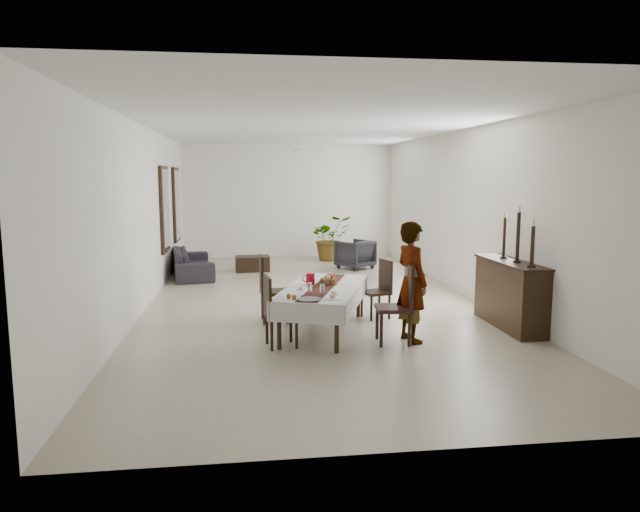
# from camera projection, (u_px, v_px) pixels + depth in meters

# --- Properties ---
(floor) EXTENTS (6.00, 12.00, 0.00)m
(floor) POSITION_uv_depth(u_px,v_px,m) (313.00, 300.00, 10.69)
(floor) COLOR #B9AF93
(floor) RESTS_ON ground
(ceiling) EXTENTS (6.00, 12.00, 0.02)m
(ceiling) POSITION_uv_depth(u_px,v_px,m) (313.00, 126.00, 10.25)
(ceiling) COLOR white
(ceiling) RESTS_ON wall_back
(wall_back) EXTENTS (6.00, 0.02, 3.20)m
(wall_back) POSITION_uv_depth(u_px,v_px,m) (289.00, 201.00, 16.36)
(wall_back) COLOR white
(wall_back) RESTS_ON floor
(wall_front) EXTENTS (6.00, 0.02, 3.20)m
(wall_front) POSITION_uv_depth(u_px,v_px,m) (400.00, 265.00, 4.58)
(wall_front) COLOR white
(wall_front) RESTS_ON floor
(wall_left) EXTENTS (0.02, 12.00, 3.20)m
(wall_left) POSITION_uv_depth(u_px,v_px,m) (145.00, 217.00, 10.09)
(wall_left) COLOR white
(wall_left) RESTS_ON floor
(wall_right) EXTENTS (0.02, 12.00, 3.20)m
(wall_right) POSITION_uv_depth(u_px,v_px,m) (469.00, 214.00, 10.85)
(wall_right) COLOR white
(wall_right) RESTS_ON floor
(dining_table_top) EXTENTS (1.54, 2.31, 0.04)m
(dining_table_top) POSITION_uv_depth(u_px,v_px,m) (323.00, 289.00, 8.47)
(dining_table_top) COLOR black
(dining_table_top) RESTS_ON table_leg_fl
(table_leg_fl) EXTENTS (0.08, 0.08, 0.62)m
(table_leg_fl) POSITION_uv_depth(u_px,v_px,m) (279.00, 327.00, 7.62)
(table_leg_fl) COLOR black
(table_leg_fl) RESTS_ON floor
(table_leg_fr) EXTENTS (0.08, 0.08, 0.62)m
(table_leg_fr) POSITION_uv_depth(u_px,v_px,m) (337.00, 330.00, 7.46)
(table_leg_fr) COLOR black
(table_leg_fr) RESTS_ON floor
(table_leg_bl) EXTENTS (0.08, 0.08, 0.62)m
(table_leg_bl) POSITION_uv_depth(u_px,v_px,m) (312.00, 296.00, 9.58)
(table_leg_bl) COLOR black
(table_leg_bl) RESTS_ON floor
(table_leg_br) EXTENTS (0.08, 0.08, 0.62)m
(table_leg_br) POSITION_uv_depth(u_px,v_px,m) (358.00, 298.00, 9.42)
(table_leg_br) COLOR black
(table_leg_br) RESTS_ON floor
(tablecloth_top) EXTENTS (1.75, 2.51, 0.01)m
(tablecloth_top) POSITION_uv_depth(u_px,v_px,m) (323.00, 287.00, 8.47)
(tablecloth_top) COLOR silver
(tablecloth_top) RESTS_ON dining_table_top
(tablecloth_drape_left) EXTENTS (0.76, 2.17, 0.27)m
(tablecloth_drape_left) POSITION_uv_depth(u_px,v_px,m) (289.00, 294.00, 8.59)
(tablecloth_drape_left) COLOR silver
(tablecloth_drape_left) RESTS_ON dining_table_top
(tablecloth_drape_right) EXTENTS (0.76, 2.17, 0.27)m
(tablecloth_drape_right) POSITION_uv_depth(u_px,v_px,m) (358.00, 297.00, 8.38)
(tablecloth_drape_right) COLOR silver
(tablecloth_drape_right) RESTS_ON dining_table_top
(tablecloth_drape_near) EXTENTS (0.99, 0.35, 0.27)m
(tablecloth_drape_near) POSITION_uv_depth(u_px,v_px,m) (305.00, 314.00, 7.38)
(tablecloth_drape_near) COLOR silver
(tablecloth_drape_near) RESTS_ON dining_table_top
(tablecloth_drape_far) EXTENTS (0.99, 0.35, 0.27)m
(tablecloth_drape_far) POSITION_uv_depth(u_px,v_px,m) (336.00, 282.00, 9.59)
(tablecloth_drape_far) COLOR white
(tablecloth_drape_far) RESTS_ON dining_table_top
(table_runner) EXTENTS (1.03, 2.20, 0.00)m
(table_runner) POSITION_uv_depth(u_px,v_px,m) (323.00, 287.00, 8.47)
(table_runner) COLOR #572118
(table_runner) RESTS_ON tablecloth_top
(red_pitcher) EXTENTS (0.17, 0.17, 0.18)m
(red_pitcher) POSITION_uv_depth(u_px,v_px,m) (310.00, 279.00, 8.63)
(red_pitcher) COLOR maroon
(red_pitcher) RESTS_ON tablecloth_top
(pitcher_handle) EXTENTS (0.11, 0.05, 0.11)m
(pitcher_handle) POSITION_uv_depth(u_px,v_px,m) (306.00, 279.00, 8.65)
(pitcher_handle) COLOR maroon
(pitcher_handle) RESTS_ON red_pitcher
(wine_glass_near) EXTENTS (0.06, 0.06, 0.15)m
(wine_glass_near) POSITION_uv_depth(u_px,v_px,m) (322.00, 290.00, 7.88)
(wine_glass_near) COLOR white
(wine_glass_near) RESTS_ON tablecloth_top
(wine_glass_mid) EXTENTS (0.06, 0.06, 0.15)m
(wine_glass_mid) POSITION_uv_depth(u_px,v_px,m) (310.00, 288.00, 8.00)
(wine_glass_mid) COLOR white
(wine_glass_mid) RESTS_ON tablecloth_top
(wine_glass_far) EXTENTS (0.06, 0.06, 0.15)m
(wine_glass_far) POSITION_uv_depth(u_px,v_px,m) (326.00, 281.00, 8.49)
(wine_glass_far) COLOR silver
(wine_glass_far) RESTS_ON tablecloth_top
(teacup_right) EXTENTS (0.08, 0.08, 0.05)m
(teacup_right) POSITION_uv_depth(u_px,v_px,m) (334.00, 293.00, 7.89)
(teacup_right) COLOR silver
(teacup_right) RESTS_ON saucer_right
(saucer_right) EXTENTS (0.13, 0.13, 0.01)m
(saucer_right) POSITION_uv_depth(u_px,v_px,m) (334.00, 294.00, 7.90)
(saucer_right) COLOR silver
(saucer_right) RESTS_ON tablecloth_top
(teacup_left) EXTENTS (0.08, 0.08, 0.05)m
(teacup_left) POSITION_uv_depth(u_px,v_px,m) (301.00, 288.00, 8.22)
(teacup_left) COLOR silver
(teacup_left) RESTS_ON saucer_left
(saucer_left) EXTENTS (0.13, 0.13, 0.01)m
(saucer_left) POSITION_uv_depth(u_px,v_px,m) (301.00, 290.00, 8.22)
(saucer_left) COLOR white
(saucer_left) RESTS_ON tablecloth_top
(plate_near_right) EXTENTS (0.21, 0.21, 0.01)m
(plate_near_right) POSITION_uv_depth(u_px,v_px,m) (332.00, 298.00, 7.63)
(plate_near_right) COLOR white
(plate_near_right) RESTS_ON tablecloth_top
(bread_near_right) EXTENTS (0.08, 0.08, 0.08)m
(bread_near_right) POSITION_uv_depth(u_px,v_px,m) (332.00, 297.00, 7.63)
(bread_near_right) COLOR #DBB46A
(bread_near_right) RESTS_ON plate_near_right
(plate_near_left) EXTENTS (0.21, 0.21, 0.01)m
(plate_near_left) POSITION_uv_depth(u_px,v_px,m) (294.00, 295.00, 7.88)
(plate_near_left) COLOR white
(plate_near_left) RESTS_ON tablecloth_top
(plate_far_left) EXTENTS (0.21, 0.21, 0.01)m
(plate_far_left) POSITION_uv_depth(u_px,v_px,m) (312.00, 280.00, 9.00)
(plate_far_left) COLOR silver
(plate_far_left) RESTS_ON tablecloth_top
(serving_tray) EXTENTS (0.32, 0.32, 0.02)m
(serving_tray) POSITION_uv_depth(u_px,v_px,m) (309.00, 299.00, 7.56)
(serving_tray) COLOR #3C3C41
(serving_tray) RESTS_ON tablecloth_top
(jam_jar_a) EXTENTS (0.06, 0.06, 0.07)m
(jam_jar_a) POSITION_uv_depth(u_px,v_px,m) (294.00, 297.00, 7.57)
(jam_jar_a) COLOR #976215
(jam_jar_a) RESTS_ON tablecloth_top
(jam_jar_b) EXTENTS (0.06, 0.06, 0.07)m
(jam_jar_b) POSITION_uv_depth(u_px,v_px,m) (289.00, 296.00, 7.64)
(jam_jar_b) COLOR #865613
(jam_jar_b) RESTS_ON tablecloth_top
(fruit_basket) EXTENTS (0.27, 0.27, 0.09)m
(fruit_basket) POSITION_uv_depth(u_px,v_px,m) (329.00, 281.00, 8.67)
(fruit_basket) COLOR brown
(fruit_basket) RESTS_ON tablecloth_top
(fruit_red) EXTENTS (0.08, 0.08, 0.08)m
(fruit_red) POSITION_uv_depth(u_px,v_px,m) (331.00, 277.00, 8.67)
(fruit_red) COLOR #A11015
(fruit_red) RESTS_ON fruit_basket
(fruit_green) EXTENTS (0.07, 0.07, 0.07)m
(fruit_green) POSITION_uv_depth(u_px,v_px,m) (327.00, 277.00, 8.69)
(fruit_green) COLOR #507F26
(fruit_green) RESTS_ON fruit_basket
(fruit_yellow) EXTENTS (0.07, 0.07, 0.07)m
(fruit_yellow) POSITION_uv_depth(u_px,v_px,m) (328.00, 278.00, 8.62)
(fruit_yellow) COLOR gold
(fruit_yellow) RESTS_ON fruit_basket
(chair_right_near_seat) EXTENTS (0.51, 0.51, 0.05)m
(chair_right_near_seat) POSITION_uv_depth(u_px,v_px,m) (393.00, 308.00, 7.89)
(chair_right_near_seat) COLOR black
(chair_right_near_seat) RESTS_ON chair_right_near_leg_fl
(chair_right_near_leg_fl) EXTENTS (0.05, 0.05, 0.47)m
(chair_right_near_leg_fl) POSITION_uv_depth(u_px,v_px,m) (409.00, 330.00, 7.75)
(chair_right_near_leg_fl) COLOR black
(chair_right_near_leg_fl) RESTS_ON floor
(chair_right_near_leg_fr) EXTENTS (0.05, 0.05, 0.47)m
(chair_right_near_leg_fr) POSITION_uv_depth(u_px,v_px,m) (404.00, 323.00, 8.13)
(chair_right_near_leg_fr) COLOR black
(chair_right_near_leg_fr) RESTS_ON floor
(chair_right_near_leg_bl) EXTENTS (0.05, 0.05, 0.47)m
(chair_right_near_leg_bl) POSITION_uv_depth(u_px,v_px,m) (381.00, 330.00, 7.73)
(chair_right_near_leg_bl) COLOR black
(chair_right_near_leg_bl) RESTS_ON floor
(chair_right_near_leg_br) EXTENTS (0.05, 0.05, 0.47)m
(chair_right_near_leg_br) POSITION_uv_depth(u_px,v_px,m) (377.00, 323.00, 8.11)
(chair_right_near_leg_br) COLOR black
(chair_right_near_leg_br) RESTS_ON floor
(chair_right_near_back) EXTENTS (0.08, 0.47, 0.60)m
(chair_right_near_back) POSITION_uv_depth(u_px,v_px,m) (409.00, 285.00, 7.86)
(chair_right_near_back) COLOR black
(chair_right_near_back) RESTS_ON chair_right_near_seat
(chair_right_far_seat) EXTENTS (0.50, 0.50, 0.05)m
(chair_right_far_seat) POSITION_uv_depth(u_px,v_px,m) (376.00, 292.00, 9.32)
(chair_right_far_seat) COLOR black
(chair_right_far_seat) RESTS_ON chair_right_far_leg_fl
(chair_right_far_leg_fl) EXTENTS (0.05, 0.05, 0.40)m
(chair_right_far_leg_fl) POSITION_uv_depth(u_px,v_px,m) (389.00, 307.00, 9.27)
(chair_right_far_leg_fl) COLOR black
(chair_right_far_leg_fl) RESTS_ON floor
(chair_right_far_leg_fr) EXTENTS (0.05, 0.05, 0.40)m
(chair_right_far_leg_fr) POSITION_uv_depth(u_px,v_px,m) (379.00, 303.00, 9.57)
(chair_right_far_leg_fr) COLOR black
(chair_right_far_leg_fr) RESTS_ON floor
(chair_right_far_leg_bl) EXTENTS (0.05, 0.05, 0.40)m
(chair_right_far_leg_bl) POSITION_uv_depth(u_px,v_px,m) (371.00, 309.00, 9.14)
(chair_right_far_leg_bl) COLOR black
(chair_right_far_leg_bl) RESTS_ON floor
(chair_right_far_leg_br) EXTENTS (0.05, 0.05, 0.40)m
(chair_right_far_leg_br) POSITION_uv_depth(u_px,v_px,m) (362.00, 305.00, 9.44)
(chair_right_far_leg_br) COLOR black
(chair_right_far_leg_br) RESTS_ON floor
(chair_right_far_back) EXTENTS (0.15, 0.40, 0.51)m
(chair_right_far_back) POSITION_uv_depth(u_px,v_px,m) (386.00, 275.00, 9.36)
(chair_right_far_back) COLOR black
(chair_right_far_back) RESTS_ON chair_right_far_seat
(chair_left_near_seat) EXTENTS (0.47, 0.47, 0.05)m
(chair_left_near_seat) POSITION_uv_depth(u_px,v_px,m) (281.00, 315.00, 7.74)
(chair_left_near_seat) COLOR black
(chair_left_near_seat) RESTS_ON chair_left_near_leg_fl
(chair_left_near_leg_fl) EXTENTS (0.05, 0.05, 0.41)m
(chair_left_near_leg_fl) POSITION_uv_depth(u_px,v_px,m) (267.00, 329.00, 7.89)
(chair_left_near_leg_fl) COLOR black
(chair_left_near_leg_fl) RESTS_ON floor
(chair_left_near_leg_fr) EXTENTS (0.05, 0.05, 0.41)m
(chair_left_near_leg_fr) POSITION_uv_depth(u_px,v_px,m) (272.00, 336.00, 7.56)
(chair_left_near_leg_fr) COLOR black
(chair_left_near_leg_fr) RESTS_ON floor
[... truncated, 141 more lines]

